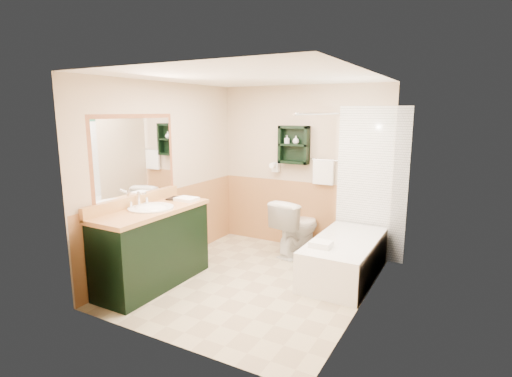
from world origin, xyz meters
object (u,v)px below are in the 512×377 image
object	(u,v)px
soap_bottle_b	(296,141)
hair_dryer	(276,167)
soap_bottle_a	(287,142)
vanity	(153,247)
bathtub	(344,258)
vanity_book	(169,191)
toilet	(297,227)
wall_shelf	(294,145)

from	to	relation	value
soap_bottle_b	hair_dryer	bearing A→B (deg)	174.87
hair_dryer	soap_bottle_a	size ratio (longest dim) A/B	2.06
vanity	bathtub	size ratio (longest dim) A/B	0.98
vanity	bathtub	world-z (taller)	vanity
soap_bottle_a	vanity_book	bearing A→B (deg)	-122.14
bathtub	vanity_book	xyz separation A→B (m)	(-2.08, -0.79, 0.79)
vanity	toilet	world-z (taller)	vanity
toilet	hair_dryer	bearing A→B (deg)	-18.98
hair_dryer	soap_bottle_a	world-z (taller)	soap_bottle_a
vanity	bathtub	bearing A→B (deg)	34.10
vanity	bathtub	xyz separation A→B (m)	(1.92, 1.30, -0.22)
wall_shelf	vanity_book	bearing A→B (deg)	-124.88
toilet	vanity_book	distance (m)	1.88
vanity	soap_bottle_a	distance (m)	2.45
hair_dryer	soap_bottle_b	world-z (taller)	soap_bottle_b
soap_bottle_a	vanity	bearing A→B (deg)	-111.26
bathtub	soap_bottle_b	distance (m)	1.84
wall_shelf	hair_dryer	world-z (taller)	wall_shelf
hair_dryer	vanity	xyz separation A→B (m)	(-0.59, -2.05, -0.74)
bathtub	vanity_book	distance (m)	2.37
hair_dryer	toilet	world-z (taller)	hair_dryer
hair_dryer	vanity	distance (m)	2.26
bathtub	vanity_book	world-z (taller)	vanity_book
wall_shelf	soap_bottle_a	distance (m)	0.12
bathtub	toilet	bearing A→B (deg)	151.00
soap_bottle_a	soap_bottle_b	world-z (taller)	soap_bottle_b
wall_shelf	toilet	bearing A→B (deg)	-55.33
wall_shelf	vanity_book	distance (m)	1.92
vanity_book	soap_bottle_b	xyz separation A→B (m)	(1.09, 1.52, 0.58)
vanity_book	bathtub	bearing A→B (deg)	10.64
toilet	vanity_book	world-z (taller)	vanity_book
hair_dryer	bathtub	world-z (taller)	hair_dryer
vanity	vanity_book	size ratio (longest dim) A/B	7.20
bathtub	soap_bottle_a	world-z (taller)	soap_bottle_a
hair_dryer	soap_bottle_b	xyz separation A→B (m)	(0.33, -0.03, 0.41)
soap_bottle_a	hair_dryer	bearing A→B (deg)	171.12
hair_dryer	vanity	bearing A→B (deg)	-106.16
soap_bottle_b	toilet	bearing A→B (deg)	-60.34
bathtub	soap_bottle_b	bearing A→B (deg)	143.89
vanity	vanity_book	bearing A→B (deg)	108.02
vanity_book	soap_bottle_a	xyz separation A→B (m)	(0.95, 1.52, 0.56)
wall_shelf	vanity	distance (m)	2.47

